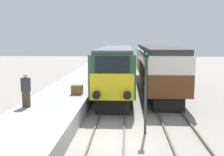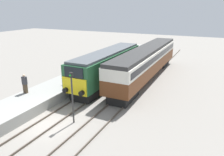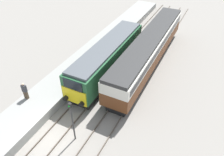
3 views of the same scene
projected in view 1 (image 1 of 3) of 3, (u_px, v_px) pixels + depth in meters
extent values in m
plane|color=gray|center=(107.00, 142.00, 12.20)|extent=(120.00, 120.00, 0.00)
cube|color=gray|center=(69.00, 95.00, 20.22)|extent=(3.50, 50.00, 0.91)
cube|color=#4C4238|center=(101.00, 111.00, 17.17)|extent=(0.07, 60.00, 0.14)
cube|color=#4C4238|center=(125.00, 111.00, 17.10)|extent=(0.07, 60.00, 0.14)
cube|color=#4C4238|center=(157.00, 111.00, 16.99)|extent=(0.07, 60.00, 0.14)
cube|color=#4C4238|center=(181.00, 112.00, 16.92)|extent=(0.07, 60.00, 0.14)
cube|color=black|center=(114.00, 99.00, 18.35)|extent=(2.03, 4.00, 1.00)
cube|color=black|center=(118.00, 81.00, 26.24)|extent=(2.03, 4.00, 1.00)
cube|color=#235633|center=(116.00, 67.00, 22.05)|extent=(2.70, 12.97, 2.54)
cube|color=yellow|center=(112.00, 87.00, 15.67)|extent=(2.48, 0.10, 1.52)
cube|color=black|center=(112.00, 64.00, 15.49)|extent=(1.89, 0.10, 0.91)
cube|color=#4C5156|center=(116.00, 49.00, 21.86)|extent=(2.38, 12.45, 0.24)
cylinder|color=black|center=(96.00, 95.00, 15.56)|extent=(0.44, 0.35, 0.44)
cylinder|color=black|center=(127.00, 95.00, 15.47)|extent=(0.44, 0.35, 0.44)
cube|color=black|center=(165.00, 99.00, 18.63)|extent=(1.89, 3.60, 0.95)
cube|color=black|center=(149.00, 73.00, 32.80)|extent=(1.89, 3.60, 0.95)
cube|color=brown|center=(155.00, 70.00, 25.55)|extent=(2.70, 18.73, 1.40)
cube|color=silver|center=(155.00, 56.00, 25.38)|extent=(2.71, 18.73, 1.10)
cube|color=black|center=(155.00, 56.00, 25.38)|extent=(2.75, 17.98, 0.61)
cube|color=#2D2D2D|center=(156.00, 48.00, 25.28)|extent=(2.48, 18.73, 0.36)
cube|color=#473828|center=(26.00, 99.00, 14.57)|extent=(0.36, 0.24, 0.84)
cube|color=#333338|center=(26.00, 84.00, 14.46)|extent=(0.44, 0.26, 0.70)
sphere|color=beige|center=(25.00, 76.00, 14.40)|extent=(0.23, 0.23, 0.23)
cylinder|color=#333333|center=(146.00, 96.00, 12.94)|extent=(0.12, 0.12, 3.60)
cube|color=black|center=(146.00, 53.00, 12.67)|extent=(0.24, 0.20, 0.36)
sphere|color=green|center=(147.00, 54.00, 12.56)|extent=(0.14, 0.14, 0.14)
cube|color=brown|center=(77.00, 90.00, 17.97)|extent=(0.70, 0.56, 0.60)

